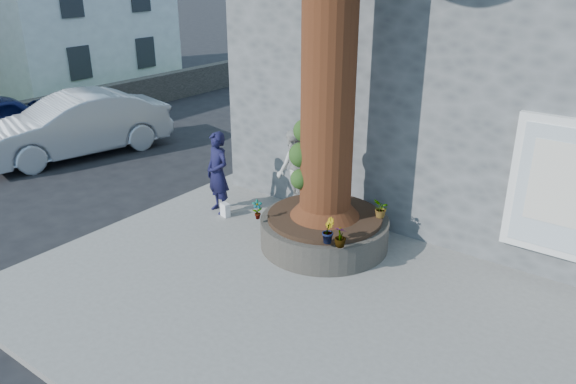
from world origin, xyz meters
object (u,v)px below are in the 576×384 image
Objects in this scene: planter at (324,230)px; woman at (294,173)px; man at (218,173)px; car_silver at (74,126)px.

woman is (-1.26, 0.81, 0.58)m from planter.
man is 5.86m from car_silver.
planter is at bearing 4.29° from woman.
woman is at bearing 15.14° from car_silver.
man is at bearing -178.68° from planter.
planter is 8.39m from car_silver.
planter is 1.37× the size of man.
car_silver is (-8.37, 0.54, 0.41)m from planter.
car_silver reaches higher than planter.
woman reaches higher than man.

